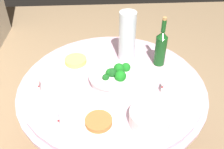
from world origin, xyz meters
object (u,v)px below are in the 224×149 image
Objects in this scene: plate_stack at (150,117)px; label_placard_mid at (39,85)px; serving_tongs at (66,103)px; wine_bottle at (161,47)px; label_placard_rear at (58,119)px; label_placard_front at (163,86)px; broccoli_bowl at (113,77)px; food_plate_noodles at (76,62)px; food_plate_peanuts at (99,123)px; decorative_fruit_vase at (127,39)px.

plate_stack reaches higher than label_placard_mid.
wine_bottle is at bearing -59.44° from serving_tongs.
label_placard_mid is (0.29, 0.60, -0.01)m from plate_stack.
wine_bottle is 6.11× the size of label_placard_rear.
label_placard_front is 1.00× the size of label_placard_rear.
food_plate_noodles is (0.21, 0.24, -0.03)m from broccoli_bowl.
label_placard_rear is (-0.52, 0.06, 0.01)m from food_plate_noodles.
serving_tongs is at bearing 48.18° from food_plate_peanuts.
decorative_fruit_vase is 0.59m from serving_tongs.
food_plate_noodles is at bearing 60.27° from label_placard_front.
broccoli_bowl is 1.27× the size of food_plate_peanuts.
food_plate_peanuts is at bearing 122.43° from label_placard_front.
plate_stack is at bearing -93.03° from label_placard_rear.
serving_tongs is at bearing 69.46° from plate_stack.
wine_bottle reaches higher than food_plate_noodles.
food_plate_noodles is 4.00× the size of label_placard_rear.
food_plate_noodles is 4.00× the size of label_placard_mid.
decorative_fruit_vase is at bearing -19.05° from food_plate_peanuts.
wine_bottle is (0.51, -0.16, 0.09)m from plate_stack.
wine_bottle reaches higher than label_placard_mid.
label_placard_rear is (0.02, 0.46, -0.01)m from plate_stack.
label_placard_rear is at bearing 169.56° from serving_tongs.
serving_tongs is at bearing -10.44° from label_placard_rear.
broccoli_bowl is at bearing -15.83° from food_plate_peanuts.
plate_stack is 0.26m from food_plate_peanuts.
broccoli_bowl reaches higher than label_placard_mid.
broccoli_bowl is 1.67× the size of serving_tongs.
broccoli_bowl is 0.32m from food_plate_noodles.
broccoli_bowl is at bearing -84.89° from label_placard_mid.
label_placard_rear is at bearing 173.30° from food_plate_noodles.
broccoli_bowl is 0.30m from label_placard_front.
decorative_fruit_vase reaches higher than label_placard_mid.
label_placard_rear is (-0.49, 0.62, -0.10)m from wine_bottle.
decorative_fruit_vase reaches higher than food_plate_peanuts.
wine_bottle is at bearing -110.00° from decorative_fruit_vase.
decorative_fruit_vase is 0.63m from food_plate_peanuts.
plate_stack reaches higher than label_placard_rear.
broccoli_bowl is at bearing 157.00° from decorative_fruit_vase.
food_plate_noodles is 0.60m from label_placard_front.
food_plate_peanuts is at bearing 160.95° from decorative_fruit_vase.
broccoli_bowl reaches higher than plate_stack.
decorative_fruit_vase is at bearing -61.45° from label_placard_mid.
wine_bottle is 2.00× the size of serving_tongs.
broccoli_bowl reaches higher than food_plate_noodles.
label_placard_mid is at bearing 85.96° from label_placard_front.
label_placard_front is at bearing -81.84° from serving_tongs.
label_placard_front is at bearing -153.26° from decorative_fruit_vase.
serving_tongs is (0.16, 0.44, -0.04)m from plate_stack.
label_placard_rear is (0.02, 0.20, 0.02)m from food_plate_peanuts.
broccoli_bowl reaches higher than label_placard_rear.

